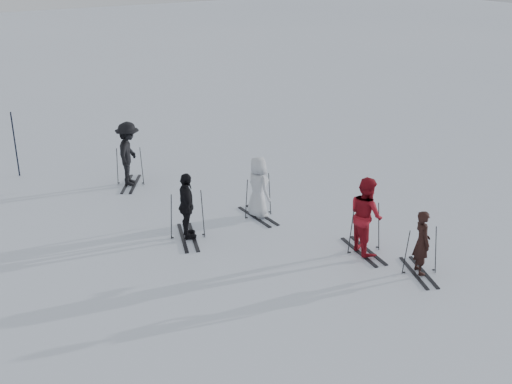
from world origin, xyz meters
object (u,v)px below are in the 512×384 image
skier_uphill_left (187,207)px  skier_uphill_far (129,154)px  skier_red (366,216)px  skier_near_dark (422,243)px  skier_grey (258,188)px  piste_marker (15,144)px

skier_uphill_left → skier_uphill_far: bearing=16.4°
skier_red → skier_uphill_left: size_ratio=1.11×
skier_near_dark → skier_uphill_left: size_ratio=0.88×
skier_grey → piste_marker: bearing=35.1°
skier_uphill_far → skier_grey: bearing=-121.5°
skier_near_dark → skier_grey: size_ratio=0.90×
skier_near_dark → skier_uphill_far: (-3.42, 9.03, 0.23)m
skier_grey → skier_uphill_left: skier_uphill_left is taller
skier_red → skier_grey: 3.40m
skier_near_dark → skier_grey: bearing=38.8°
skier_grey → skier_red: bearing=-161.7°
skier_uphill_left → skier_uphill_far: skier_uphill_far is taller
skier_uphill_left → skier_uphill_far: (0.25, 4.45, 0.13)m
skier_uphill_far → skier_red: bearing=-124.8°
skier_near_dark → skier_red: 1.57m
skier_grey → skier_uphill_left: (-2.29, -0.17, 0.02)m
skier_red → skier_uphill_left: bearing=58.4°
piste_marker → skier_uphill_left: bearing=-70.7°
skier_near_dark → skier_grey: skier_grey is taller
skier_uphill_left → skier_grey: bearing=-66.0°
skier_red → piste_marker: bearing=40.8°
skier_grey → skier_uphill_far: 4.74m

